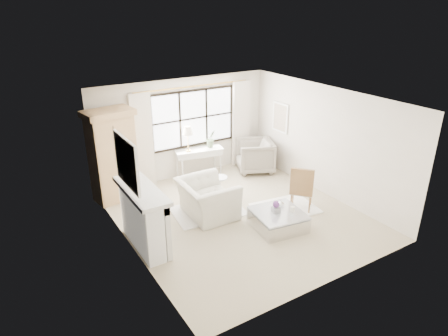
% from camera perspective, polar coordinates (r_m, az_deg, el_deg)
% --- Properties ---
extents(floor, '(5.50, 5.50, 0.00)m').
position_cam_1_polar(floor, '(9.15, 2.19, -6.86)').
color(floor, '#BCAC8B').
rests_on(floor, ground).
extents(ceiling, '(5.50, 5.50, 0.00)m').
position_cam_1_polar(ceiling, '(8.16, 2.48, 9.85)').
color(ceiling, white).
rests_on(ceiling, ground).
extents(wall_back, '(5.00, 0.00, 5.00)m').
position_cam_1_polar(wall_back, '(10.82, -5.84, 5.61)').
color(wall_back, silver).
rests_on(wall_back, ground).
extents(wall_front, '(5.00, 0.00, 5.00)m').
position_cam_1_polar(wall_front, '(6.69, 15.64, -6.48)').
color(wall_front, white).
rests_on(wall_front, ground).
extents(wall_left, '(0.00, 5.50, 5.50)m').
position_cam_1_polar(wall_left, '(7.57, -13.63, -2.70)').
color(wall_left, silver).
rests_on(wall_left, ground).
extents(wall_right, '(0.00, 5.50, 5.50)m').
position_cam_1_polar(wall_right, '(10.10, 14.23, 3.74)').
color(wall_right, beige).
rests_on(wall_right, ground).
extents(window_pane, '(2.40, 0.02, 1.50)m').
position_cam_1_polar(window_pane, '(10.86, -4.41, 7.10)').
color(window_pane, white).
rests_on(window_pane, wall_back).
extents(window_frame, '(2.50, 0.04, 1.50)m').
position_cam_1_polar(window_frame, '(10.85, -4.39, 7.09)').
color(window_frame, black).
rests_on(window_frame, wall_back).
extents(curtain_rod, '(3.30, 0.04, 0.04)m').
position_cam_1_polar(curtain_rod, '(10.61, -4.40, 11.56)').
color(curtain_rod, '#C29343').
rests_on(curtain_rod, wall_back).
extents(curtain_left, '(0.55, 0.10, 2.47)m').
position_cam_1_polar(curtain_left, '(10.33, -11.55, 3.75)').
color(curtain_left, beige).
rests_on(curtain_left, ground).
extents(curtain_right, '(0.55, 0.10, 2.47)m').
position_cam_1_polar(curtain_right, '(11.63, 2.43, 6.34)').
color(curtain_right, silver).
rests_on(curtain_right, ground).
extents(fireplace, '(0.58, 1.66, 1.26)m').
position_cam_1_polar(fireplace, '(7.95, -11.61, -6.92)').
color(fireplace, silver).
rests_on(fireplace, ground).
extents(mirror_frame, '(0.05, 1.15, 0.95)m').
position_cam_1_polar(mirror_frame, '(7.38, -13.75, 0.79)').
color(mirror_frame, white).
rests_on(mirror_frame, wall_left).
extents(mirror_glass, '(0.02, 1.00, 0.80)m').
position_cam_1_polar(mirror_glass, '(7.39, -13.53, 0.84)').
color(mirror_glass, silver).
rests_on(mirror_glass, wall_left).
extents(art_frame, '(0.04, 0.62, 0.82)m').
position_cam_1_polar(art_frame, '(11.20, 8.06, 7.17)').
color(art_frame, white).
rests_on(art_frame, wall_right).
extents(art_canvas, '(0.01, 0.52, 0.72)m').
position_cam_1_polar(art_canvas, '(11.19, 7.98, 7.15)').
color(art_canvas, '#B9A68F').
rests_on(art_canvas, wall_right).
extents(mantel_lamp, '(0.22, 0.22, 0.51)m').
position_cam_1_polar(mantel_lamp, '(7.94, -13.07, 1.00)').
color(mantel_lamp, black).
rests_on(mantel_lamp, fireplace).
extents(armoire, '(1.21, 0.85, 2.24)m').
position_cam_1_polar(armoire, '(9.82, -15.63, 1.76)').
color(armoire, tan).
rests_on(armoire, floor).
extents(console_table, '(1.36, 0.68, 0.80)m').
position_cam_1_polar(console_table, '(11.01, -3.56, 0.75)').
color(console_table, silver).
rests_on(console_table, floor).
extents(console_lamp, '(0.28, 0.28, 0.69)m').
position_cam_1_polar(console_lamp, '(10.57, -5.21, 5.26)').
color(console_lamp, '#C09142').
rests_on(console_lamp, console_table).
extents(orchid_plant, '(0.28, 0.23, 0.48)m').
position_cam_1_polar(orchid_plant, '(10.95, -1.88, 4.22)').
color(orchid_plant, '#546A46').
rests_on(orchid_plant, console_table).
extents(side_table, '(0.40, 0.40, 0.51)m').
position_cam_1_polar(side_table, '(9.92, -0.67, -2.21)').
color(side_table, white).
rests_on(side_table, floor).
extents(rug_left, '(1.72, 1.30, 0.03)m').
position_cam_1_polar(rug_left, '(9.33, -2.28, -6.15)').
color(rug_left, silver).
rests_on(rug_left, floor).
extents(rug_right, '(1.55, 1.25, 0.03)m').
position_cam_1_polar(rug_right, '(9.55, 8.72, -5.69)').
color(rug_right, white).
rests_on(rug_right, floor).
extents(club_armchair, '(1.15, 1.31, 0.83)m').
position_cam_1_polar(club_armchair, '(9.00, -2.44, -4.40)').
color(club_armchair, beige).
rests_on(club_armchair, floor).
extents(wingback_chair, '(1.31, 1.30, 0.91)m').
position_cam_1_polar(wingback_chair, '(11.37, 4.41, 1.75)').
color(wingback_chair, gray).
rests_on(wingback_chair, floor).
extents(french_chair, '(0.68, 0.68, 1.08)m').
position_cam_1_polar(french_chair, '(9.47, 10.98, -4.10)').
color(french_chair, olive).
rests_on(french_chair, floor).
extents(coffee_table, '(1.13, 1.13, 0.38)m').
position_cam_1_polar(coffee_table, '(8.70, 7.70, -7.37)').
color(coffee_table, silver).
rests_on(coffee_table, floor).
extents(planter_box, '(0.18, 0.18, 0.12)m').
position_cam_1_polar(planter_box, '(8.56, 7.40, -5.94)').
color(planter_box, gray).
rests_on(planter_box, coffee_table).
extents(planter_flowers, '(0.15, 0.15, 0.15)m').
position_cam_1_polar(planter_flowers, '(8.49, 7.45, -5.15)').
color(planter_flowers, '#5A2C6E').
rests_on(planter_flowers, planter_box).
extents(pillar_candle, '(0.10, 0.10, 0.12)m').
position_cam_1_polar(pillar_candle, '(8.62, 9.76, -5.85)').
color(pillar_candle, silver).
rests_on(pillar_candle, coffee_table).
extents(coffee_vase, '(0.17, 0.17, 0.15)m').
position_cam_1_polar(coffee_vase, '(8.79, 8.10, -5.01)').
color(coffee_vase, silver).
rests_on(coffee_vase, coffee_table).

